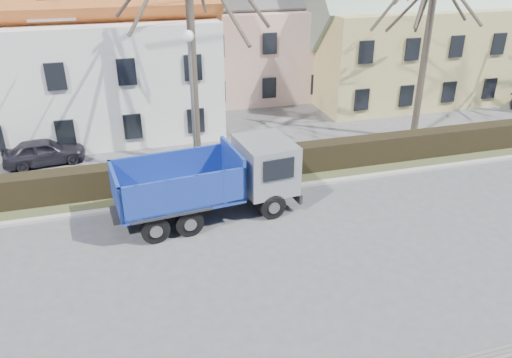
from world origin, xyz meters
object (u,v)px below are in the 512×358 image
object	(u,v)px
cart_frame	(136,197)
parked_car_a	(44,152)
streetlight	(193,107)
dump_truck	(201,184)

from	to	relation	value
cart_frame	parked_car_a	size ratio (longest dim) A/B	0.20
streetlight	cart_frame	distance (m)	4.66
streetlight	dump_truck	bearing A→B (deg)	-96.23
streetlight	cart_frame	size ratio (longest dim) A/B	8.92
cart_frame	streetlight	bearing A→B (deg)	36.05
cart_frame	parked_car_a	bearing A→B (deg)	125.75
dump_truck	streetlight	bearing A→B (deg)	77.66
dump_truck	parked_car_a	world-z (taller)	dump_truck
cart_frame	parked_car_a	xyz separation A→B (m)	(-3.95, 5.49, 0.30)
dump_truck	streetlight	xyz separation A→B (m)	(0.42, 3.84, 1.86)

